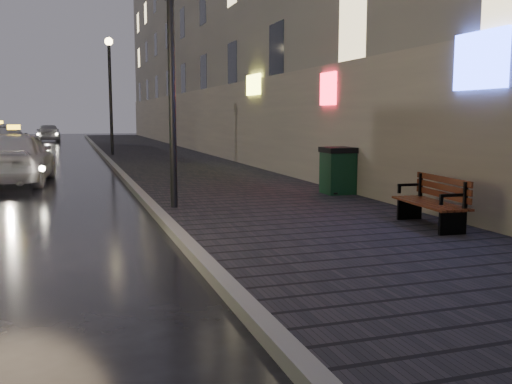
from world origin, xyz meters
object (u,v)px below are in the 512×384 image
bench (434,201)px  trash_bin (338,170)px  taxi_near (15,157)px  lamp_far (110,81)px  taxi_mid (0,142)px  lamp_near (171,33)px  car_far (48,133)px

bench → trash_bin: (0.30, 4.06, 0.13)m
trash_bin → bench: bearing=-93.3°
bench → taxi_near: bearing=130.8°
lamp_far → taxi_mid: size_ratio=0.97×
lamp_near → trash_bin: (3.95, 0.78, -2.80)m
lamp_near → taxi_mid: size_ratio=0.97×
lamp_far → bench: lamp_far is taller
car_far → taxi_near: bearing=85.9°
car_far → bench: bearing=96.5°
car_far → trash_bin: bearing=98.2°
trash_bin → car_far: bearing=103.0°
taxi_near → trash_bin: bearing=147.3°
lamp_near → bench: lamp_near is taller
taxi_near → car_far: (0.09, 28.08, -0.10)m
lamp_far → trash_bin: lamp_far is taller
trash_bin → car_far: car_far is taller
lamp_near → bench: 5.71m
lamp_far → car_far: (-3.29, 18.60, -2.81)m
bench → taxi_mid: 21.79m
trash_bin → taxi_mid: 18.25m
lamp_far → taxi_mid: (-4.82, 0.79, -2.70)m
car_far → lamp_near: bearing=91.5°
lamp_far → taxi_near: bearing=-109.6°
trash_bin → taxi_near: taxi_near is taller
trash_bin → car_far: (-7.24, 33.82, -0.02)m
bench → taxi_mid: taxi_mid is taller
lamp_far → taxi_mid: 5.58m
bench → trash_bin: 4.07m
lamp_near → taxi_near: bearing=117.4°
lamp_far → bench: (3.65, -19.28, -2.93)m
bench → taxi_mid: bearing=118.0°
trash_bin → taxi_mid: size_ratio=0.20×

